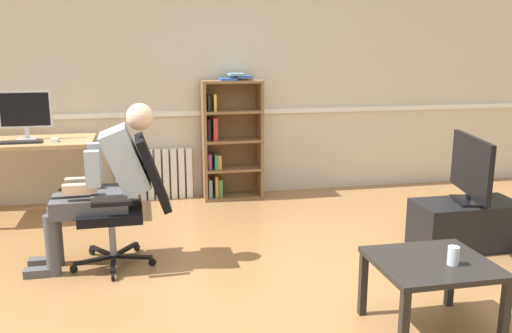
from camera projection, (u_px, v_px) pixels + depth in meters
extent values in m
plane|color=olive|center=(260.00, 298.00, 3.60)|extent=(18.00, 18.00, 0.00)
cube|color=beige|center=(208.00, 72.00, 5.83)|extent=(12.00, 0.10, 2.70)
cube|color=white|center=(209.00, 113.00, 5.87)|extent=(12.00, 0.03, 0.05)
cube|color=tan|center=(90.00, 185.00, 5.05)|extent=(0.06, 0.06, 0.72)
cube|color=tan|center=(95.00, 171.00, 5.61)|extent=(0.06, 0.06, 0.72)
cube|color=tan|center=(27.00, 142.00, 5.13)|extent=(1.22, 0.67, 0.04)
cube|color=silver|center=(27.00, 139.00, 5.18)|extent=(0.18, 0.14, 0.01)
cube|color=silver|center=(27.00, 133.00, 5.19)|extent=(0.04, 0.02, 0.10)
cube|color=silver|center=(25.00, 109.00, 5.14)|extent=(0.48, 0.02, 0.35)
cube|color=black|center=(25.00, 110.00, 5.12)|extent=(0.44, 0.00, 0.31)
cube|color=black|center=(21.00, 142.00, 4.99)|extent=(0.37, 0.12, 0.02)
cube|color=white|center=(55.00, 140.00, 5.06)|extent=(0.06, 0.10, 0.03)
cube|color=brown|center=(204.00, 141.00, 5.75)|extent=(0.03, 0.28, 1.28)
cube|color=brown|center=(260.00, 139.00, 5.88)|extent=(0.03, 0.28, 1.28)
cube|color=brown|center=(230.00, 138.00, 5.95)|extent=(0.61, 0.02, 1.28)
cube|color=brown|center=(233.00, 196.00, 5.95)|extent=(0.57, 0.28, 0.03)
cube|color=brown|center=(233.00, 169.00, 5.88)|extent=(0.57, 0.28, 0.03)
cube|color=brown|center=(232.00, 140.00, 5.82)|extent=(0.57, 0.28, 0.03)
cube|color=brown|center=(232.00, 111.00, 5.75)|extent=(0.57, 0.28, 0.03)
cube|color=brown|center=(232.00, 82.00, 5.68)|extent=(0.57, 0.28, 0.03)
cube|color=#6699A3|center=(210.00, 188.00, 5.87)|extent=(0.04, 0.19, 0.20)
cube|color=#89428E|center=(209.00, 161.00, 5.82)|extent=(0.04, 0.19, 0.17)
cube|color=black|center=(208.00, 129.00, 5.75)|extent=(0.03, 0.19, 0.23)
cube|color=black|center=(208.00, 103.00, 5.66)|extent=(0.03, 0.19, 0.17)
cube|color=orange|center=(216.00, 186.00, 5.89)|extent=(0.03, 0.19, 0.23)
cube|color=#38844C|center=(216.00, 161.00, 5.81)|extent=(0.04, 0.19, 0.16)
cube|color=red|center=(215.00, 129.00, 5.73)|extent=(0.04, 0.19, 0.24)
cube|color=gold|center=(214.00, 102.00, 5.67)|extent=(0.03, 0.19, 0.17)
cube|color=#38844C|center=(220.00, 187.00, 5.90)|extent=(0.04, 0.19, 0.19)
cube|color=orange|center=(219.00, 161.00, 5.82)|extent=(0.03, 0.19, 0.15)
cube|color=#2D519E|center=(227.00, 79.00, 5.65)|extent=(0.16, 0.22, 0.02)
cube|color=#2D519E|center=(243.00, 77.00, 5.71)|extent=(0.16, 0.22, 0.02)
cube|color=#6699A3|center=(236.00, 74.00, 5.68)|extent=(0.16, 0.22, 0.02)
cube|color=white|center=(118.00, 176.00, 5.77)|extent=(0.06, 0.08, 0.55)
cube|color=white|center=(126.00, 176.00, 5.78)|extent=(0.06, 0.08, 0.55)
cube|color=white|center=(134.00, 175.00, 5.80)|extent=(0.06, 0.08, 0.55)
cube|color=white|center=(142.00, 175.00, 5.82)|extent=(0.06, 0.08, 0.55)
cube|color=white|center=(150.00, 175.00, 5.83)|extent=(0.06, 0.08, 0.55)
cube|color=white|center=(158.00, 174.00, 5.85)|extent=(0.06, 0.08, 0.55)
cube|color=white|center=(166.00, 174.00, 5.87)|extent=(0.06, 0.08, 0.55)
cube|color=white|center=(174.00, 173.00, 5.88)|extent=(0.06, 0.08, 0.55)
cube|color=white|center=(181.00, 173.00, 5.90)|extent=(0.06, 0.08, 0.55)
cube|color=white|center=(189.00, 173.00, 5.92)|extent=(0.06, 0.08, 0.55)
cube|color=black|center=(113.00, 264.00, 3.99)|extent=(0.04, 0.30, 0.02)
cylinder|color=black|center=(113.00, 277.00, 3.86)|extent=(0.02, 0.06, 0.06)
cube|color=black|center=(133.00, 257.00, 4.12)|extent=(0.30, 0.12, 0.02)
cylinder|color=black|center=(152.00, 262.00, 4.12)|extent=(0.06, 0.04, 0.06)
cube|color=black|center=(125.00, 249.00, 4.27)|extent=(0.20, 0.27, 0.02)
cylinder|color=black|center=(137.00, 248.00, 4.41)|extent=(0.05, 0.06, 0.06)
cube|color=black|center=(102.00, 251.00, 4.23)|extent=(0.21, 0.26, 0.02)
cylinder|color=black|center=(92.00, 251.00, 4.33)|extent=(0.05, 0.06, 0.06)
cube|color=black|center=(94.00, 260.00, 4.06)|extent=(0.30, 0.13, 0.02)
cylinder|color=black|center=(74.00, 269.00, 3.99)|extent=(0.06, 0.04, 0.06)
cylinder|color=gray|center=(112.00, 236.00, 4.10)|extent=(0.05, 0.05, 0.30)
cube|color=black|center=(111.00, 213.00, 4.06)|extent=(0.47, 0.47, 0.07)
cube|color=black|center=(153.00, 172.00, 4.06)|extent=(0.25, 0.44, 0.55)
cube|color=black|center=(113.00, 186.00, 4.28)|extent=(0.28, 0.05, 0.03)
cube|color=black|center=(112.00, 204.00, 3.78)|extent=(0.28, 0.05, 0.03)
cube|color=#4C4C51|center=(110.00, 200.00, 4.03)|extent=(0.27, 0.35, 0.14)
cube|color=#A3B2C1|center=(125.00, 160.00, 4.00)|extent=(0.36, 0.35, 0.52)
sphere|color=beige|center=(140.00, 117.00, 3.95)|extent=(0.20, 0.20, 0.20)
cube|color=black|center=(70.00, 189.00, 3.95)|extent=(0.15, 0.04, 0.02)
cube|color=#4C4C51|center=(82.00, 202.00, 4.09)|extent=(0.42, 0.14, 0.13)
cylinder|color=#4C4C51|center=(56.00, 236.00, 4.10)|extent=(0.10, 0.10, 0.46)
cube|color=#4C4C51|center=(44.00, 262.00, 4.12)|extent=(0.22, 0.09, 0.06)
cube|color=#4C4C51|center=(80.00, 209.00, 3.90)|extent=(0.42, 0.14, 0.13)
cylinder|color=#4C4C51|center=(52.00, 245.00, 3.91)|extent=(0.10, 0.10, 0.46)
cube|color=#4C4C51|center=(40.00, 272.00, 3.93)|extent=(0.22, 0.09, 0.06)
cube|color=#A3B2C1|center=(95.00, 160.00, 4.10)|extent=(0.10, 0.08, 0.26)
cube|color=beige|center=(82.00, 182.00, 4.05)|extent=(0.24, 0.08, 0.07)
cube|color=#A3B2C1|center=(92.00, 169.00, 3.80)|extent=(0.10, 0.08, 0.26)
cube|color=beige|center=(80.00, 189.00, 3.87)|extent=(0.24, 0.08, 0.07)
cube|color=black|center=(466.00, 225.00, 4.46)|extent=(0.85, 0.43, 0.39)
cube|color=black|center=(468.00, 201.00, 4.42)|extent=(0.27, 0.36, 0.02)
cylinder|color=black|center=(468.00, 197.00, 4.41)|extent=(0.04, 0.04, 0.05)
cube|color=black|center=(471.00, 166.00, 4.35)|extent=(0.21, 0.77, 0.47)
cube|color=white|center=(474.00, 166.00, 4.35)|extent=(0.17, 0.72, 0.43)
cube|color=black|center=(404.00, 327.00, 2.82)|extent=(0.04, 0.04, 0.41)
cube|color=black|center=(505.00, 316.00, 2.94)|extent=(0.04, 0.04, 0.41)
cube|color=black|center=(450.00, 275.00, 3.46)|extent=(0.04, 0.04, 0.41)
cube|color=black|center=(363.00, 284.00, 3.34)|extent=(0.04, 0.04, 0.41)
cube|color=black|center=(432.00, 263.00, 3.09)|extent=(0.66, 0.60, 0.03)
cylinder|color=silver|center=(453.00, 256.00, 3.02)|extent=(0.06, 0.06, 0.11)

